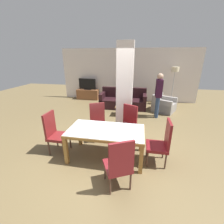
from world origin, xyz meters
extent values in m
plane|color=brown|center=(0.00, 0.00, 0.00)|extent=(18.00, 18.00, 0.00)
cube|color=white|center=(0.00, 5.20, 1.35)|extent=(7.20, 0.06, 2.70)
cube|color=brown|center=(0.04, 5.15, 1.60)|extent=(0.44, 0.02, 0.36)
cube|color=#8C598C|center=(0.04, 5.14, 1.60)|extent=(0.40, 0.01, 0.32)
cube|color=white|center=(0.26, 1.39, 1.35)|extent=(0.47, 0.30, 2.70)
cube|color=#A27437|center=(0.00, -0.43, 0.69)|extent=(1.74, 0.06, 0.06)
cube|color=#A27437|center=(0.00, 0.43, 0.69)|extent=(1.74, 0.06, 0.06)
cube|color=#A27437|center=(-0.84, 0.00, 0.69)|extent=(0.06, 0.79, 0.06)
cube|color=#A27437|center=(0.84, 0.00, 0.69)|extent=(0.06, 0.79, 0.06)
cube|color=silver|center=(0.00, 0.00, 0.72)|extent=(1.72, 0.89, 0.01)
cube|color=#A27437|center=(-0.82, -0.41, 0.33)|extent=(0.08, 0.08, 0.66)
cube|color=#A27437|center=(0.82, -0.41, 0.33)|extent=(0.08, 0.08, 0.66)
cube|color=#A27437|center=(-0.82, 0.41, 0.33)|extent=(0.08, 0.08, 0.66)
cube|color=#A27437|center=(0.82, 0.41, 0.33)|extent=(0.08, 0.08, 0.66)
cube|color=maroon|center=(1.15, 0.00, 0.42)|extent=(0.46, 0.46, 0.07)
cube|color=maroon|center=(1.36, 0.00, 0.75)|extent=(0.05, 0.44, 0.59)
cylinder|color=#50352A|center=(0.96, -0.19, 0.19)|extent=(0.04, 0.04, 0.38)
cylinder|color=#50352A|center=(0.96, 0.19, 0.19)|extent=(0.04, 0.04, 0.38)
cylinder|color=#50352A|center=(1.34, -0.19, 0.19)|extent=(0.04, 0.04, 0.38)
cylinder|color=#50352A|center=(1.34, 0.19, 0.19)|extent=(0.04, 0.04, 0.38)
cube|color=maroon|center=(0.39, 0.78, 0.42)|extent=(0.62, 0.62, 0.07)
cube|color=maroon|center=(0.48, 0.96, 0.75)|extent=(0.41, 0.24, 0.59)
cylinder|color=#50352A|center=(0.48, 0.52, 0.19)|extent=(0.04, 0.04, 0.38)
cylinder|color=#50352A|center=(0.14, 0.69, 0.19)|extent=(0.04, 0.04, 0.38)
cylinder|color=#50352A|center=(0.65, 0.86, 0.19)|extent=(0.04, 0.04, 0.38)
cylinder|color=#50352A|center=(0.31, 1.03, 0.19)|extent=(0.04, 0.04, 0.38)
cube|color=maroon|center=(-1.21, 0.00, 0.42)|extent=(0.46, 0.46, 0.07)
cube|color=maroon|center=(-1.41, 0.00, 0.75)|extent=(0.05, 0.44, 0.59)
cylinder|color=#50352A|center=(-1.02, 0.19, 0.19)|extent=(0.04, 0.04, 0.38)
cylinder|color=#50352A|center=(-1.02, -0.19, 0.19)|extent=(0.04, 0.04, 0.38)
cylinder|color=#50352A|center=(-1.40, 0.19, 0.19)|extent=(0.04, 0.04, 0.38)
cylinder|color=#50352A|center=(-1.40, -0.19, 0.19)|extent=(0.04, 0.04, 0.38)
cube|color=maroon|center=(0.39, -0.79, 0.42)|extent=(0.62, 0.62, 0.07)
cube|color=maroon|center=(0.48, -0.97, 0.75)|extent=(0.41, 0.24, 0.59)
cylinder|color=#50352A|center=(0.14, -0.70, 0.19)|extent=(0.04, 0.04, 0.38)
cylinder|color=#50352A|center=(0.48, -0.53, 0.19)|extent=(0.04, 0.04, 0.38)
cylinder|color=#50352A|center=(0.31, -1.04, 0.19)|extent=(0.04, 0.04, 0.38)
cylinder|color=#50352A|center=(0.65, -0.87, 0.19)|extent=(0.04, 0.04, 0.38)
cube|color=maroon|center=(-0.39, 0.79, 0.42)|extent=(0.62, 0.62, 0.07)
cube|color=maroon|center=(-0.48, 0.98, 0.75)|extent=(0.41, 0.24, 0.59)
cylinder|color=#50352A|center=(-0.14, 0.71, 0.19)|extent=(0.04, 0.04, 0.38)
cylinder|color=#50352A|center=(-0.48, 0.54, 0.19)|extent=(0.04, 0.04, 0.38)
cylinder|color=#50352A|center=(-0.31, 1.05, 0.19)|extent=(0.04, 0.04, 0.38)
cylinder|color=#50352A|center=(-0.65, 0.88, 0.19)|extent=(0.04, 0.04, 0.38)
cube|color=black|center=(-0.04, 3.80, 0.21)|extent=(2.13, 0.91, 0.42)
cube|color=black|center=(-0.04, 4.16, 0.66)|extent=(2.13, 0.18, 0.47)
cube|color=black|center=(0.94, 3.80, 0.34)|extent=(0.16, 0.91, 0.68)
cube|color=black|center=(-1.03, 3.80, 0.34)|extent=(0.16, 0.91, 0.68)
cube|color=gray|center=(1.81, 3.63, 0.20)|extent=(1.15, 1.16, 0.40)
cube|color=gray|center=(1.51, 3.78, 0.58)|extent=(0.55, 0.86, 0.36)
cube|color=gray|center=(1.97, 3.96, 0.30)|extent=(0.82, 0.51, 0.60)
cube|color=gray|center=(1.64, 3.30, 0.30)|extent=(0.82, 0.51, 0.60)
cube|color=brown|center=(0.08, 2.82, 0.37)|extent=(0.63, 0.50, 0.04)
cube|color=brown|center=(0.08, 2.82, 0.18)|extent=(0.55, 0.42, 0.35)
cylinder|color=#194C23|center=(0.27, 2.71, 0.48)|extent=(0.06, 0.06, 0.17)
cylinder|color=#194C23|center=(0.27, 2.71, 0.60)|extent=(0.02, 0.02, 0.06)
cylinder|color=#B7B7BC|center=(0.27, 2.71, 0.63)|extent=(0.03, 0.03, 0.01)
cube|color=brown|center=(-2.18, 4.92, 0.27)|extent=(1.22, 0.40, 0.55)
cube|color=black|center=(-2.18, 4.92, 0.56)|extent=(0.41, 0.24, 0.03)
cube|color=black|center=(-2.18, 4.92, 0.87)|extent=(0.98, 0.14, 0.58)
cylinder|color=#B7B7BC|center=(2.30, 4.80, 0.01)|extent=(0.31, 0.31, 0.02)
cylinder|color=#B7B7BC|center=(2.30, 4.80, 0.82)|extent=(0.04, 0.04, 1.59)
cylinder|color=beige|center=(2.30, 4.80, 1.72)|extent=(0.34, 0.34, 0.22)
cylinder|color=navy|center=(1.42, 2.78, 0.42)|extent=(0.13, 0.13, 0.83)
cylinder|color=navy|center=(1.41, 2.95, 0.42)|extent=(0.13, 0.13, 0.83)
cube|color=#32122C|center=(1.42, 2.87, 1.16)|extent=(0.23, 0.39, 0.66)
sphere|color=tan|center=(1.42, 2.87, 1.61)|extent=(0.23, 0.23, 0.23)
camera|label=1|loc=(0.70, -2.98, 2.30)|focal=24.00mm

